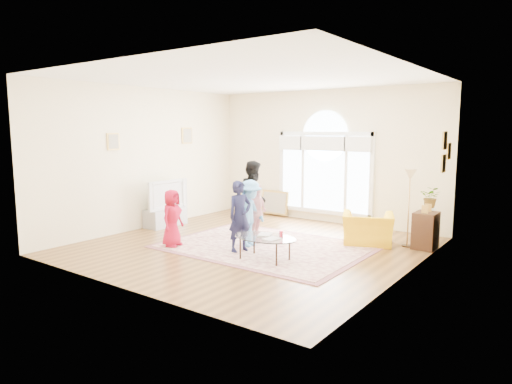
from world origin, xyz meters
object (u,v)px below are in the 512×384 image
Objects in this scene: tv_console at (165,217)px; television at (165,194)px; armchair at (368,229)px; coffee_table at (265,238)px; area_rug at (266,246)px.

television reaches higher than tv_console.
television is 1.21× the size of armchair.
tv_console is 0.84× the size of coffee_table.
coffee_table is (3.52, -0.95, 0.19)m from tv_console.
television reaches higher than coffee_table.
armchair reaches higher than tv_console.
area_rug is at bearing 19.16° from armchair.
area_rug is at bearing -3.83° from television.
coffee_table is (3.52, -0.95, -0.35)m from television.
television is at bearing 163.15° from coffee_table.
tv_console is 3.66m from coffee_table.
television is at bearing 176.17° from area_rug.
coffee_table reaches higher than tv_console.
area_rug is 2.05m from armchair.
armchair is at bearing 63.07° from coffee_table.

